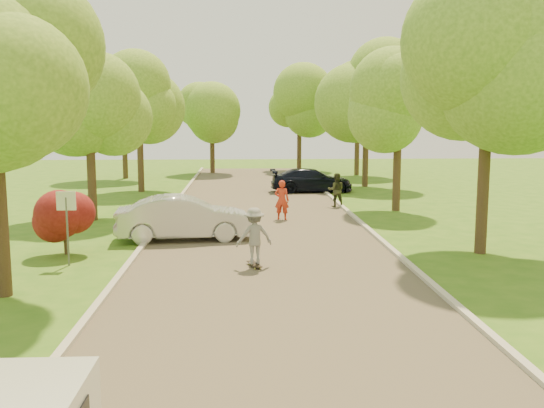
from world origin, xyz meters
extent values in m
plane|color=#346518|center=(0.00, 0.00, 0.00)|extent=(100.00, 100.00, 0.00)
cube|color=#4C4438|center=(0.00, 8.00, 0.01)|extent=(8.00, 60.00, 0.01)
cube|color=#B2AD9E|center=(-4.05, 8.00, 0.06)|extent=(0.18, 60.00, 0.12)
cube|color=#B2AD9E|center=(4.05, 8.00, 0.06)|extent=(0.18, 60.00, 0.12)
cylinder|color=#59595E|center=(-5.80, 4.00, 1.00)|extent=(0.06, 0.06, 2.00)
cube|color=white|center=(-5.80, 4.00, 1.90)|extent=(0.55, 0.04, 0.55)
cylinder|color=#382619|center=(-6.30, 5.50, 0.35)|extent=(0.12, 0.12, 0.70)
sphere|color=#590F0F|center=(-6.30, 5.50, 1.10)|extent=(1.70, 1.70, 1.70)
cylinder|color=#382619|center=(-6.50, 1.00, 1.80)|extent=(0.36, 0.36, 3.60)
sphere|color=#4C7B21|center=(-5.81, 1.00, 5.67)|extent=(3.45, 3.45, 3.45)
cylinder|color=#382619|center=(-7.00, 12.00, 1.57)|extent=(0.36, 0.36, 3.15)
sphere|color=#4C7B21|center=(-7.00, 12.00, 4.41)|extent=(4.20, 4.20, 4.20)
sphere|color=#4C7B21|center=(-6.37, 12.00, 5.04)|extent=(3.15, 3.15, 3.15)
cylinder|color=#382619|center=(-6.60, 22.00, 1.91)|extent=(0.36, 0.36, 3.83)
sphere|color=#4C7B21|center=(-6.60, 22.00, 5.27)|extent=(4.80, 4.80, 4.80)
sphere|color=#4C7B21|center=(-5.88, 22.00, 5.99)|extent=(3.60, 3.60, 3.60)
cylinder|color=#382619|center=(6.80, 5.00, 1.91)|extent=(0.36, 0.36, 3.83)
sphere|color=#4C7B21|center=(6.80, 5.00, 5.33)|extent=(5.00, 5.00, 5.00)
sphere|color=#4C7B21|center=(7.55, 5.00, 6.08)|extent=(3.75, 3.75, 3.75)
cylinder|color=#382619|center=(6.40, 14.00, 1.69)|extent=(0.36, 0.36, 3.38)
sphere|color=#4C7B21|center=(6.40, 14.00, 4.70)|extent=(4.40, 4.40, 4.40)
sphere|color=#4C7B21|center=(7.06, 14.00, 5.36)|extent=(3.30, 3.30, 3.30)
cylinder|color=#382619|center=(7.00, 24.00, 2.02)|extent=(0.36, 0.36, 4.05)
sphere|color=#4C7B21|center=(7.00, 24.00, 5.61)|extent=(5.20, 5.20, 5.20)
sphere|color=#4C7B21|center=(7.78, 24.00, 6.39)|extent=(3.90, 3.90, 3.90)
cylinder|color=#382619|center=(-9.00, 30.00, 1.80)|extent=(0.36, 0.36, 3.60)
sphere|color=#4C7B21|center=(-9.00, 30.00, 5.10)|extent=(5.00, 5.00, 5.00)
sphere|color=#4C7B21|center=(-8.25, 30.00, 5.85)|extent=(3.75, 3.75, 3.75)
cylinder|color=#382619|center=(8.00, 32.00, 1.91)|extent=(0.36, 0.36, 3.83)
sphere|color=#4C7B21|center=(8.00, 32.00, 5.33)|extent=(5.00, 5.00, 5.00)
sphere|color=#4C7B21|center=(8.75, 32.00, 6.08)|extent=(3.75, 3.75, 3.75)
cylinder|color=#382619|center=(-3.00, 34.00, 1.69)|extent=(0.36, 0.36, 3.38)
sphere|color=#4C7B21|center=(-3.00, 34.00, 4.81)|extent=(4.80, 4.80, 4.80)
sphere|color=#4C7B21|center=(-2.28, 34.00, 5.53)|extent=(3.60, 3.60, 3.60)
cylinder|color=#382619|center=(4.00, 36.00, 1.80)|extent=(0.36, 0.36, 3.60)
sphere|color=#4C7B21|center=(4.00, 36.00, 5.10)|extent=(5.00, 5.00, 5.00)
sphere|color=#4C7B21|center=(4.75, 36.00, 5.85)|extent=(3.75, 3.75, 3.75)
imported|color=#B9B9BE|center=(-2.77, 7.60, 0.78)|extent=(4.88, 2.13, 1.56)
imported|color=black|center=(3.30, 21.28, 0.68)|extent=(4.78, 2.08, 1.37)
cube|color=black|center=(-0.41, 3.49, 0.10)|extent=(0.45, 0.87, 0.02)
cylinder|color=#BFCC4C|center=(-0.42, 3.80, 0.04)|extent=(0.04, 0.07, 0.06)
cylinder|color=#BFCC4C|center=(-0.57, 3.76, 0.04)|extent=(0.04, 0.07, 0.06)
cylinder|color=#BFCC4C|center=(-0.26, 3.22, 0.04)|extent=(0.04, 0.07, 0.06)
cylinder|color=#BFCC4C|center=(-0.41, 3.18, 0.04)|extent=(0.04, 0.07, 0.06)
imported|color=gray|center=(-0.41, 3.49, 0.92)|extent=(1.18, 0.87, 1.63)
imported|color=red|center=(0.93, 11.66, 0.84)|extent=(0.69, 0.53, 1.68)
imported|color=#2D301D|center=(3.80, 15.29, 0.82)|extent=(0.83, 0.67, 1.64)
camera|label=1|loc=(-0.78, -13.47, 4.24)|focal=40.00mm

